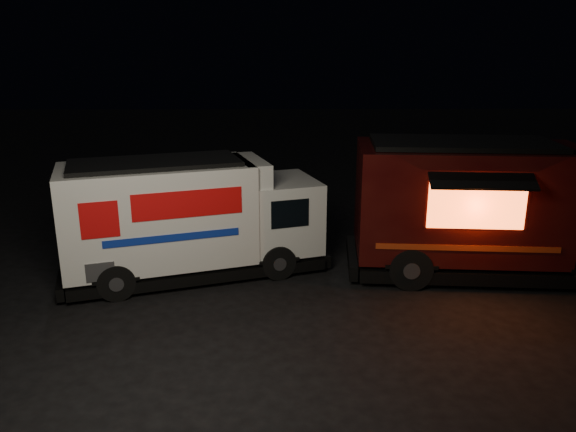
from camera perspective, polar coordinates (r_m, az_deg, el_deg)
The scene contains 3 objects.
ground at distance 11.91m, azimuth -3.10°, elevation -9.69°, with size 80.00×80.00×0.00m, color black.
white_truck at distance 13.51m, azimuth -9.50°, elevation -0.14°, with size 6.28×2.14×2.85m, color silver, non-canonical shape.
red_truck at distance 14.23m, azimuth 20.39°, elevation 0.69°, with size 6.95×2.56×3.23m, color #370C0A, non-canonical shape.
Camera 1 is at (0.49, -10.65, 5.30)m, focal length 35.00 mm.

